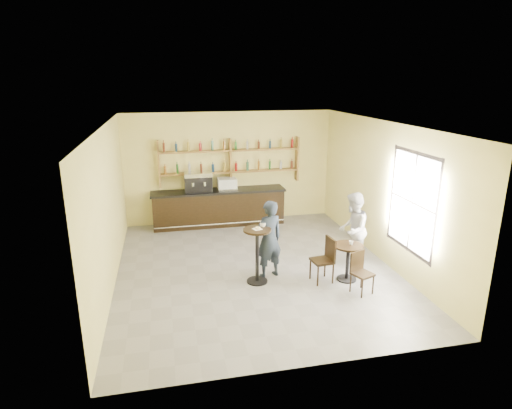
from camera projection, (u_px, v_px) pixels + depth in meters
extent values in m
plane|color=gray|center=(255.00, 268.00, 9.61)|extent=(7.00, 7.00, 0.00)
plane|color=white|center=(255.00, 124.00, 8.69)|extent=(7.00, 7.00, 0.00)
plane|color=#F9EE8D|center=(230.00, 167.00, 12.43)|extent=(7.00, 0.00, 7.00)
plane|color=#F9EE8D|center=(308.00, 268.00, 5.87)|extent=(7.00, 0.00, 7.00)
plane|color=#F9EE8D|center=(108.00, 209.00, 8.54)|extent=(0.00, 7.00, 7.00)
plane|color=#F9EE8D|center=(383.00, 192.00, 9.76)|extent=(0.00, 7.00, 7.00)
plane|color=white|center=(412.00, 202.00, 8.61)|extent=(0.00, 2.00, 2.00)
cube|color=white|center=(257.00, 229.00, 8.64)|extent=(0.21, 0.21, 0.00)
torus|color=#E8BC55|center=(258.00, 228.00, 8.62)|extent=(0.13, 0.13, 0.04)
imported|color=white|center=(263.00, 225.00, 8.75)|extent=(0.14, 0.14, 0.09)
imported|color=black|center=(269.00, 239.00, 8.99)|extent=(0.71, 0.58, 1.69)
imported|color=white|center=(351.00, 243.00, 8.84)|extent=(0.11, 0.11, 0.08)
imported|color=#B0AFB5|center=(353.00, 229.00, 9.58)|extent=(0.99, 1.04, 1.69)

